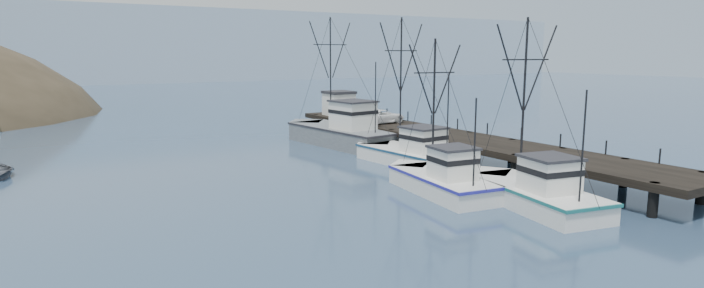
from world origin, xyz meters
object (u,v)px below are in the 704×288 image
object	(u,v)px
trawler_far	(409,154)
work_vessel	(340,133)
pier_shed	(339,103)
pickup_truck	(381,116)
trawler_near	(530,192)
trawler_mid	(440,180)
pier	(448,138)

from	to	relation	value
trawler_far	work_vessel	distance (m)	11.24
pier_shed	pickup_truck	bearing A→B (deg)	-90.39
work_vessel	pier_shed	bearing A→B (deg)	60.16
trawler_near	trawler_far	distance (m)	13.92
trawler_near	trawler_mid	bearing A→B (deg)	116.92
trawler_near	trawler_far	world-z (taller)	trawler_far
trawler_near	trawler_mid	xyz separation A→B (m)	(-2.65, 5.22, -0.00)
pier	trawler_mid	xyz separation A→B (m)	(-9.09, -9.45, -0.87)
pier	work_vessel	distance (m)	11.56
work_vessel	pickup_truck	distance (m)	4.67
trawler_far	pickup_truck	distance (m)	11.22
trawler_mid	work_vessel	bearing A→B (deg)	78.42
pier	trawler_near	bearing A→B (deg)	-113.67
pier	trawler_mid	world-z (taller)	trawler_mid
pier	trawler_near	world-z (taller)	trawler_near
work_vessel	pier_shed	world-z (taller)	work_vessel
work_vessel	pickup_truck	bearing A→B (deg)	-13.51
pier	work_vessel	size ratio (longest dim) A/B	2.83
pier	pier_shed	bearing A→B (deg)	92.09
pier	work_vessel	xyz separation A→B (m)	(-5.02, 10.40, -0.46)
trawler_near	pickup_truck	size ratio (longest dim) A/B	2.24
trawler_mid	pier_shed	xyz separation A→B (m)	(8.43, 27.45, 2.60)
trawler_near	work_vessel	distance (m)	25.12
trawler_near	pier	bearing A→B (deg)	66.33
pier_shed	work_vessel	bearing A→B (deg)	-119.84
trawler_near	pickup_truck	distance (m)	24.79
trawler_near	pier_shed	xyz separation A→B (m)	(5.78, 32.68, 2.60)
trawler_far	pier_shed	world-z (taller)	trawler_far
trawler_far	work_vessel	xyz separation A→B (m)	(-0.03, 11.23, 0.41)
pier_shed	trawler_near	bearing A→B (deg)	-100.03
pier	trawler_far	distance (m)	5.13
trawler_far	pickup_truck	xyz separation A→B (m)	(4.27, 10.20, 1.90)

